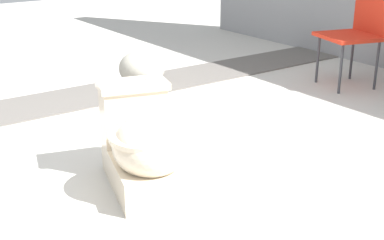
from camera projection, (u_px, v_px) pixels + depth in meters
name	position (u px, v px, depth m)	size (l,w,h in m)	color
ground_plane	(137.00, 165.00, 3.03)	(14.00, 14.00, 0.00)	beige
gravel_strip	(107.00, 92.00, 4.32)	(0.56, 8.00, 0.01)	#605B56
toilet	(144.00, 147.00, 2.71)	(0.71, 0.53, 0.52)	beige
folding_chair_left	(361.00, 24.00, 4.36)	(0.55, 0.55, 0.83)	red
boulder_near	(142.00, 68.00, 4.45)	(0.39, 0.35, 0.30)	#ADA899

